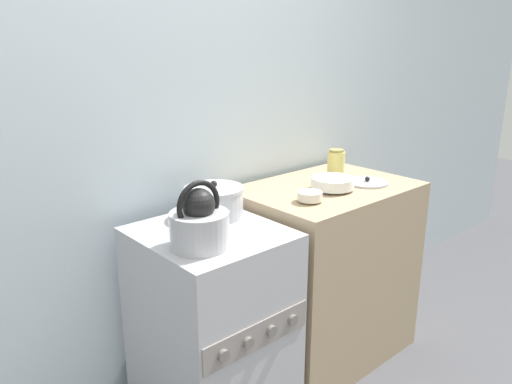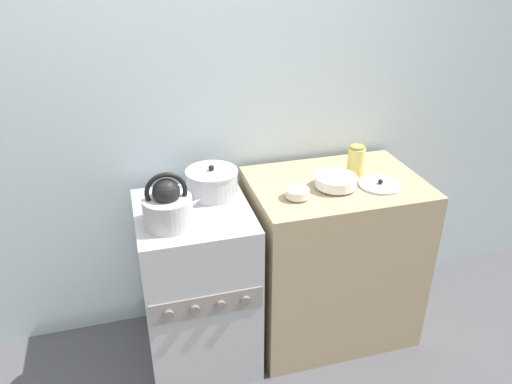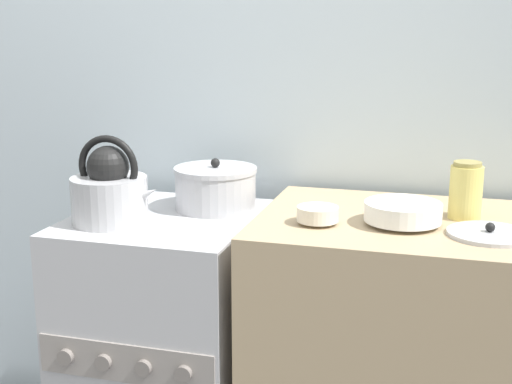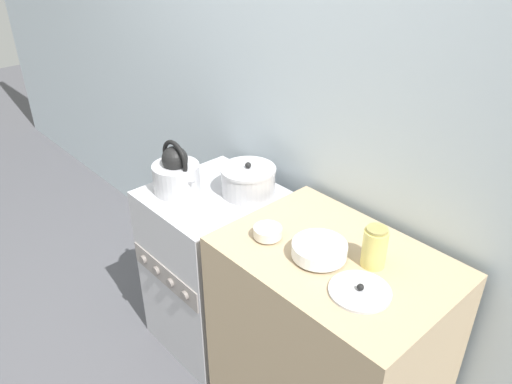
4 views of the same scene
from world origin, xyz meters
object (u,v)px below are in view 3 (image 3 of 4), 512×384
(stove, at_px, (168,353))
(loose_pot_lid, at_px, (490,234))
(storage_jar, at_px, (466,191))
(small_ceramic_bowl, at_px, (318,214))
(kettle, at_px, (110,191))
(cooking_pot, at_px, (216,188))
(enamel_bowl, at_px, (403,212))

(stove, height_order, loose_pot_lid, loose_pot_lid)
(stove, relative_size, storage_jar, 5.62)
(small_ceramic_bowl, bearing_deg, loose_pot_lid, 1.56)
(kettle, relative_size, loose_pot_lid, 1.26)
(cooking_pot, bearing_deg, loose_pot_lid, -14.59)
(loose_pot_lid, bearing_deg, kettle, -178.75)
(storage_jar, bearing_deg, enamel_bowl, -144.55)
(enamel_bowl, distance_m, storage_jar, 0.19)
(kettle, distance_m, small_ceramic_bowl, 0.59)
(cooking_pot, distance_m, small_ceramic_bowl, 0.42)
(kettle, bearing_deg, enamel_bowl, 4.48)
(small_ceramic_bowl, distance_m, loose_pot_lid, 0.43)
(enamel_bowl, xyz_separation_m, storage_jar, (0.15, 0.11, 0.04))
(enamel_bowl, relative_size, storage_jar, 1.29)
(cooking_pot, distance_m, loose_pot_lid, 0.81)
(cooking_pot, bearing_deg, storage_jar, -4.24)
(enamel_bowl, relative_size, loose_pot_lid, 0.96)
(stove, height_order, small_ceramic_bowl, small_ceramic_bowl)
(enamel_bowl, height_order, loose_pot_lid, enamel_bowl)
(enamel_bowl, bearing_deg, loose_pot_lid, -10.73)
(cooking_pot, relative_size, enamel_bowl, 1.25)
(enamel_bowl, bearing_deg, kettle, -175.52)
(cooking_pot, bearing_deg, small_ceramic_bowl, -31.26)
(kettle, xyz_separation_m, loose_pot_lid, (1.02, 0.02, -0.05))
(kettle, bearing_deg, cooking_pot, 44.02)
(cooking_pot, relative_size, storage_jar, 1.62)
(small_ceramic_bowl, height_order, storage_jar, storage_jar)
(storage_jar, bearing_deg, kettle, -169.77)
(stove, xyz_separation_m, kettle, (-0.12, -0.10, 0.53))
(small_ceramic_bowl, bearing_deg, storage_jar, 23.81)
(cooking_pot, distance_m, storage_jar, 0.73)
(stove, xyz_separation_m, storage_jar, (0.85, 0.07, 0.55))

